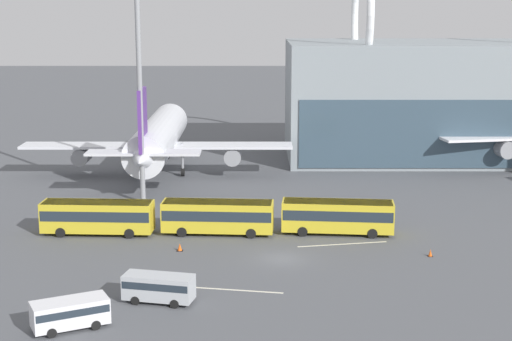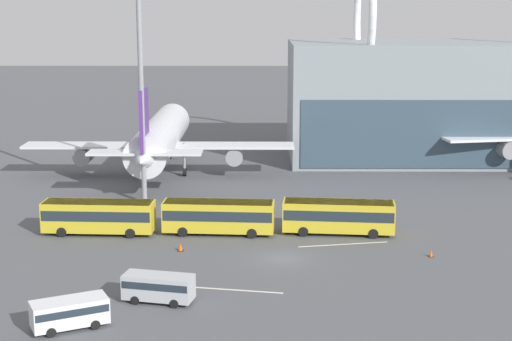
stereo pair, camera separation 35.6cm
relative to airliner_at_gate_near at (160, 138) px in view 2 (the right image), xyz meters
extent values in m
plane|color=#515459|center=(15.47, -35.58, -5.01)|extent=(440.00, 440.00, 0.00)
torus|color=white|center=(28.67, 13.14, 16.03)|extent=(1.10, 18.56, 18.56)
cylinder|color=silver|center=(0.00, 0.81, 0.06)|extent=(5.17, 29.92, 5.15)
sphere|color=silver|center=(0.01, 15.76, 0.06)|extent=(5.04, 5.04, 5.04)
cone|color=silver|center=(-0.01, -14.15, 0.06)|extent=(4.89, 6.57, 4.89)
cube|color=silver|center=(0.00, -1.02, -0.84)|extent=(35.93, 4.09, 0.35)
cylinder|color=gray|center=(-10.06, -1.01, -2.22)|extent=(2.26, 3.55, 2.26)
cylinder|color=gray|center=(10.06, -1.03, -2.22)|extent=(2.26, 3.55, 2.26)
cube|color=#5B338C|center=(-0.01, -13.42, 4.46)|extent=(0.40, 5.08, 7.25)
cube|color=silver|center=(-0.01, -13.42, 0.57)|extent=(13.38, 3.21, 0.28)
cylinder|color=gray|center=(0.01, 10.84, -2.46)|extent=(0.36, 0.36, 4.00)
cylinder|color=black|center=(0.01, 10.84, -4.46)|extent=(0.45, 1.10, 1.10)
cylinder|color=gray|center=(-3.35, -1.02, -2.46)|extent=(0.36, 0.36, 4.00)
cylinder|color=black|center=(-3.35, -1.02, -4.46)|extent=(0.45, 1.10, 1.10)
cylinder|color=gray|center=(3.34, -1.02, -2.46)|extent=(0.36, 0.36, 4.00)
cylinder|color=black|center=(3.34, -1.02, -4.46)|extent=(0.45, 1.10, 1.10)
sphere|color=white|center=(54.26, 22.48, 0.61)|extent=(5.09, 5.09, 5.09)
cylinder|color=gray|center=(46.87, 1.76, -1.74)|extent=(2.98, 3.91, 2.39)
cube|color=gold|center=(-2.69, -27.84, -3.15)|extent=(11.23, 3.33, 2.96)
cube|color=#232D38|center=(-2.69, -27.84, -2.85)|extent=(11.01, 3.34, 1.04)
cube|color=silver|center=(-2.69, -27.84, -1.73)|extent=(10.90, 3.23, 0.12)
cylinder|color=black|center=(0.81, -26.74, -4.51)|extent=(1.01, 0.35, 1.00)
cylinder|color=black|center=(0.68, -29.30, -4.51)|extent=(1.01, 0.35, 1.00)
cylinder|color=black|center=(-6.07, -26.39, -4.51)|extent=(1.01, 0.35, 1.00)
cylinder|color=black|center=(-6.20, -28.95, -4.51)|extent=(1.01, 0.35, 1.00)
cube|color=gold|center=(9.33, -27.76, -3.15)|extent=(11.27, 3.51, 2.96)
cube|color=#232D38|center=(9.33, -27.76, -2.85)|extent=(11.05, 3.52, 1.04)
cube|color=silver|center=(9.33, -27.76, -1.73)|extent=(10.93, 3.40, 0.12)
cylinder|color=black|center=(12.85, -26.71, -4.51)|extent=(1.02, 0.37, 1.00)
cylinder|color=black|center=(12.68, -29.27, -4.51)|extent=(1.02, 0.37, 1.00)
cylinder|color=black|center=(5.98, -26.25, -4.51)|extent=(1.02, 0.37, 1.00)
cylinder|color=black|center=(5.81, -28.80, -4.51)|extent=(1.02, 0.37, 1.00)
cube|color=gold|center=(21.35, -27.69, -3.15)|extent=(11.32, 3.81, 2.96)
cube|color=#232D38|center=(21.35, -27.69, -2.85)|extent=(11.10, 3.82, 1.04)
cube|color=silver|center=(21.35, -27.69, -1.73)|extent=(10.98, 3.70, 0.12)
cylinder|color=black|center=(24.90, -26.74, -4.51)|extent=(1.02, 0.39, 1.00)
cylinder|color=black|center=(24.66, -29.29, -4.51)|extent=(1.02, 0.39, 1.00)
cylinder|color=black|center=(18.05, -26.08, -4.51)|extent=(1.02, 0.39, 1.00)
cylinder|color=black|center=(17.80, -28.63, -4.51)|extent=(1.02, 0.39, 1.00)
cube|color=#B2B7BC|center=(5.62, -46.10, -3.75)|extent=(5.75, 3.11, 1.91)
cube|color=#232D38|center=(5.62, -46.10, -3.45)|extent=(5.59, 3.09, 0.57)
cylinder|color=black|center=(3.88, -46.67, -4.66)|extent=(0.73, 0.37, 0.70)
cylinder|color=black|center=(4.28, -44.86, -4.66)|extent=(0.73, 0.37, 0.70)
cylinder|color=black|center=(6.96, -47.35, -4.66)|extent=(0.73, 0.37, 0.70)
cylinder|color=black|center=(7.36, -45.54, -4.66)|extent=(0.73, 0.37, 0.70)
cube|color=silver|center=(-0.09, -51.10, -3.79)|extent=(5.77, 4.31, 1.83)
cube|color=#232D38|center=(-0.09, -51.10, -3.50)|extent=(5.64, 4.26, 0.55)
cylinder|color=black|center=(-1.03, -52.71, -4.66)|extent=(0.73, 0.50, 0.70)
cylinder|color=black|center=(-1.94, -50.84, -4.66)|extent=(0.73, 0.50, 0.70)
cylinder|color=black|center=(1.76, -51.36, -4.66)|extent=(0.73, 0.50, 0.70)
cylinder|color=black|center=(0.86, -49.49, -4.66)|extent=(0.73, 0.50, 0.70)
cylinder|color=gray|center=(0.05, -15.29, 9.04)|extent=(0.59, 0.59, 28.09)
cube|color=silver|center=(11.57, -43.51, -5.00)|extent=(7.65, 1.60, 0.01)
cube|color=silver|center=(21.51, -31.22, -5.00)|extent=(8.79, 1.91, 0.01)
cube|color=black|center=(6.02, -33.24, -4.99)|extent=(0.58, 0.58, 0.02)
cone|color=#EA5914|center=(6.02, -33.24, -4.63)|extent=(0.43, 0.43, 0.70)
cube|color=black|center=(29.16, -34.88, -4.99)|extent=(0.48, 0.48, 0.02)
cone|color=#EA5914|center=(29.16, -34.88, -4.66)|extent=(0.35, 0.35, 0.64)
camera|label=1|loc=(13.17, -103.46, 17.82)|focal=55.00mm
camera|label=2|loc=(13.52, -103.46, 17.82)|focal=55.00mm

